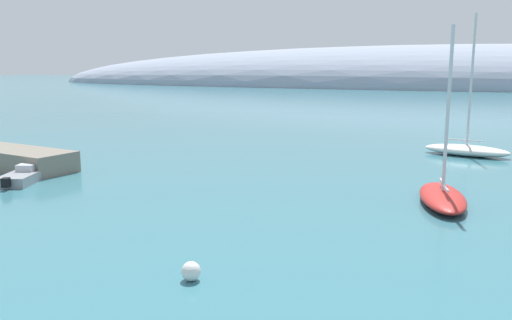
# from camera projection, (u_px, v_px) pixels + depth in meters

# --- Properties ---
(distant_ridge) EXTENTS (303.76, 61.29, 26.88)m
(distant_ridge) POSITION_uv_depth(u_px,v_px,m) (445.00, 87.00, 168.91)
(distant_ridge) COLOR #8E99AD
(distant_ridge) RESTS_ON ground
(sailboat_white_outer_mooring) EXTENTS (6.65, 3.54, 10.70)m
(sailboat_white_outer_mooring) POSITION_uv_depth(u_px,v_px,m) (466.00, 148.00, 40.41)
(sailboat_white_outer_mooring) COLOR white
(sailboat_white_outer_mooring) RESTS_ON water
(sailboat_red_end_of_line) EXTENTS (3.24, 6.49, 8.79)m
(sailboat_red_end_of_line) POSITION_uv_depth(u_px,v_px,m) (442.00, 195.00, 26.33)
(sailboat_red_end_of_line) COLOR red
(sailboat_red_end_of_line) RESTS_ON water
(motorboat_grey_foreground) EXTENTS (2.84, 4.15, 0.99)m
(motorboat_grey_foreground) POSITION_uv_depth(u_px,v_px,m) (23.00, 177.00, 31.26)
(motorboat_grey_foreground) COLOR gray
(motorboat_grey_foreground) RESTS_ON water
(mooring_buoy_white) EXTENTS (0.64, 0.64, 0.64)m
(mooring_buoy_white) POSITION_uv_depth(u_px,v_px,m) (191.00, 271.00, 16.96)
(mooring_buoy_white) COLOR silver
(mooring_buoy_white) RESTS_ON water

